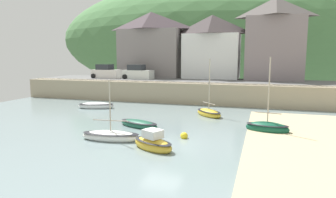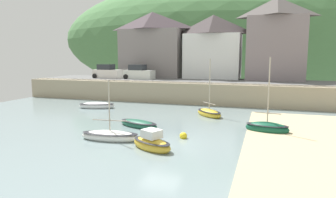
{
  "view_description": "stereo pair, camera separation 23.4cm",
  "coord_description": "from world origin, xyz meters",
  "px_view_note": "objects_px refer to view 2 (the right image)",
  "views": [
    {
      "loc": [
        5.98,
        -17.71,
        5.62
      ],
      "look_at": [
        -1.71,
        6.87,
        1.9
      ],
      "focal_mm": 32.62,
      "sensor_mm": 36.0,
      "label": 1
    },
    {
      "loc": [
        6.21,
        -17.64,
        5.62
      ],
      "look_at": [
        -1.71,
        6.87,
        1.9
      ],
      "focal_mm": 32.62,
      "sensor_mm": 36.0,
      "label": 2
    }
  ],
  "objects_px": {
    "mooring_buoy": "(183,136)",
    "sailboat_blue_trim": "(110,136)",
    "rowboat_small_beached": "(139,124)",
    "parked_car_by_wall": "(139,73)",
    "sailboat_white_hull": "(152,143)",
    "waterfront_building_left": "(153,44)",
    "dinghy_open_wooden": "(209,113)",
    "waterfront_building_centre": "(213,46)",
    "sailboat_nearest_shore": "(267,128)",
    "waterfront_building_right": "(276,38)",
    "parked_car_near_slipway": "(107,72)",
    "sailboat_tall_mast": "(97,106)"
  },
  "relations": [
    {
      "from": "waterfront_building_centre",
      "to": "waterfront_building_left",
      "type": "bearing_deg",
      "value": 180.0
    },
    {
      "from": "sailboat_nearest_shore",
      "to": "waterfront_building_right",
      "type": "bearing_deg",
      "value": 97.32
    },
    {
      "from": "waterfront_building_left",
      "to": "parked_car_near_slipway",
      "type": "bearing_deg",
      "value": -138.73
    },
    {
      "from": "parked_car_near_slipway",
      "to": "mooring_buoy",
      "type": "relative_size",
      "value": 8.14
    },
    {
      "from": "mooring_buoy",
      "to": "rowboat_small_beached",
      "type": "bearing_deg",
      "value": 152.85
    },
    {
      "from": "waterfront_building_left",
      "to": "sailboat_blue_trim",
      "type": "height_order",
      "value": "waterfront_building_left"
    },
    {
      "from": "parked_car_by_wall",
      "to": "sailboat_tall_mast",
      "type": "bearing_deg",
      "value": -88.14
    },
    {
      "from": "sailboat_nearest_shore",
      "to": "parked_car_near_slipway",
      "type": "height_order",
      "value": "sailboat_nearest_shore"
    },
    {
      "from": "waterfront_building_left",
      "to": "rowboat_small_beached",
      "type": "height_order",
      "value": "waterfront_building_left"
    },
    {
      "from": "dinghy_open_wooden",
      "to": "parked_car_by_wall",
      "type": "relative_size",
      "value": 1.3
    },
    {
      "from": "sailboat_nearest_shore",
      "to": "sailboat_blue_trim",
      "type": "distance_m",
      "value": 11.36
    },
    {
      "from": "dinghy_open_wooden",
      "to": "rowboat_small_beached",
      "type": "height_order",
      "value": "dinghy_open_wooden"
    },
    {
      "from": "waterfront_building_right",
      "to": "mooring_buoy",
      "type": "height_order",
      "value": "waterfront_building_right"
    },
    {
      "from": "waterfront_building_right",
      "to": "sailboat_nearest_shore",
      "type": "xyz_separation_m",
      "value": [
        -0.76,
        -19.78,
        -7.46
      ]
    },
    {
      "from": "waterfront_building_right",
      "to": "dinghy_open_wooden",
      "type": "relative_size",
      "value": 1.93
    },
    {
      "from": "sailboat_nearest_shore",
      "to": "sailboat_blue_trim",
      "type": "bearing_deg",
      "value": -142.04
    },
    {
      "from": "waterfront_building_left",
      "to": "sailboat_blue_trim",
      "type": "distance_m",
      "value": 26.91
    },
    {
      "from": "waterfront_building_left",
      "to": "waterfront_building_right",
      "type": "xyz_separation_m",
      "value": [
        17.21,
        -0.0,
        0.57
      ]
    },
    {
      "from": "mooring_buoy",
      "to": "sailboat_blue_trim",
      "type": "bearing_deg",
      "value": -157.58
    },
    {
      "from": "sailboat_blue_trim",
      "to": "mooring_buoy",
      "type": "bearing_deg",
      "value": 16.89
    },
    {
      "from": "parked_car_by_wall",
      "to": "waterfront_building_centre",
      "type": "bearing_deg",
      "value": 30.99
    },
    {
      "from": "dinghy_open_wooden",
      "to": "sailboat_tall_mast",
      "type": "bearing_deg",
      "value": -136.24
    },
    {
      "from": "waterfront_building_centre",
      "to": "sailboat_white_hull",
      "type": "height_order",
      "value": "waterfront_building_centre"
    },
    {
      "from": "sailboat_white_hull",
      "to": "parked_car_near_slipway",
      "type": "bearing_deg",
      "value": 151.87
    },
    {
      "from": "dinghy_open_wooden",
      "to": "rowboat_small_beached",
      "type": "xyz_separation_m",
      "value": [
        -4.52,
        -6.04,
        -0.06
      ]
    },
    {
      "from": "mooring_buoy",
      "to": "parked_car_near_slipway",
      "type": "bearing_deg",
      "value": 130.67
    },
    {
      "from": "sailboat_white_hull",
      "to": "parked_car_by_wall",
      "type": "relative_size",
      "value": 0.76
    },
    {
      "from": "sailboat_nearest_shore",
      "to": "sailboat_blue_trim",
      "type": "height_order",
      "value": "sailboat_nearest_shore"
    },
    {
      "from": "waterfront_building_left",
      "to": "dinghy_open_wooden",
      "type": "distance_m",
      "value": 20.08
    },
    {
      "from": "waterfront_building_centre",
      "to": "mooring_buoy",
      "type": "xyz_separation_m",
      "value": [
        2.04,
        -23.3,
        -6.69
      ]
    },
    {
      "from": "parked_car_by_wall",
      "to": "rowboat_small_beached",
      "type": "bearing_deg",
      "value": -61.71
    },
    {
      "from": "waterfront_building_centre",
      "to": "sailboat_nearest_shore",
      "type": "xyz_separation_m",
      "value": [
        7.46,
        -19.78,
        -6.52
      ]
    },
    {
      "from": "rowboat_small_beached",
      "to": "parked_car_by_wall",
      "type": "distance_m",
      "value": 18.32
    },
    {
      "from": "sailboat_tall_mast",
      "to": "sailboat_white_hull",
      "type": "xyz_separation_m",
      "value": [
        10.73,
        -11.63,
        0.09
      ]
    },
    {
      "from": "sailboat_tall_mast",
      "to": "mooring_buoy",
      "type": "relative_size",
      "value": 7.77
    },
    {
      "from": "waterfront_building_centre",
      "to": "parked_car_near_slipway",
      "type": "distance_m",
      "value": 15.26
    },
    {
      "from": "sailboat_tall_mast",
      "to": "sailboat_nearest_shore",
      "type": "distance_m",
      "value": 18.11
    },
    {
      "from": "dinghy_open_wooden",
      "to": "rowboat_small_beached",
      "type": "relative_size",
      "value": 1.41
    },
    {
      "from": "rowboat_small_beached",
      "to": "dinghy_open_wooden",
      "type": "bearing_deg",
      "value": 73.62
    },
    {
      "from": "sailboat_tall_mast",
      "to": "sailboat_nearest_shore",
      "type": "relative_size",
      "value": 0.71
    },
    {
      "from": "dinghy_open_wooden",
      "to": "mooring_buoy",
      "type": "bearing_deg",
      "value": -45.81
    },
    {
      "from": "waterfront_building_centre",
      "to": "rowboat_small_beached",
      "type": "height_order",
      "value": "waterfront_building_centre"
    },
    {
      "from": "waterfront_building_left",
      "to": "parked_car_by_wall",
      "type": "relative_size",
      "value": 2.23
    },
    {
      "from": "waterfront_building_centre",
      "to": "dinghy_open_wooden",
      "type": "xyz_separation_m",
      "value": [
        2.31,
        -15.08,
        -6.56
      ]
    },
    {
      "from": "sailboat_tall_mast",
      "to": "mooring_buoy",
      "type": "height_order",
      "value": "sailboat_tall_mast"
    },
    {
      "from": "dinghy_open_wooden",
      "to": "sailboat_white_hull",
      "type": "xyz_separation_m",
      "value": [
        -1.47,
        -11.13,
        0.07
      ]
    },
    {
      "from": "parked_car_near_slipway",
      "to": "sailboat_white_hull",
      "type": "bearing_deg",
      "value": -51.08
    },
    {
      "from": "waterfront_building_right",
      "to": "sailboat_blue_trim",
      "type": "distance_m",
      "value": 28.4
    },
    {
      "from": "sailboat_white_hull",
      "to": "rowboat_small_beached",
      "type": "xyz_separation_m",
      "value": [
        -3.05,
        5.09,
        -0.13
      ]
    },
    {
      "from": "sailboat_nearest_shore",
      "to": "waterfront_building_left",
      "type": "bearing_deg",
      "value": 139.27
    }
  ]
}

